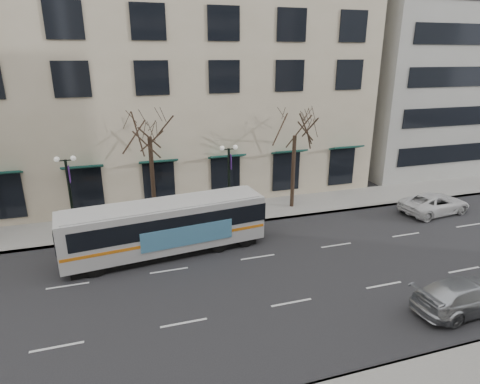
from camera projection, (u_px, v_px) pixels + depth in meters
name	position (u px, v px, depth m)	size (l,w,h in m)	color
ground	(176.00, 294.00, 19.16)	(160.00, 160.00, 0.00)	black
sidewalk_far	(226.00, 213.00, 28.67)	(80.00, 4.00, 0.15)	gray
building_hotel	(107.00, 40.00, 33.67)	(40.00, 20.00, 24.00)	tan
tree_far_mid	(148.00, 122.00, 24.87)	(3.60, 3.60, 8.55)	black
tree_far_right	(295.00, 122.00, 27.83)	(3.60, 3.60, 8.06)	black
lamp_post_left	(70.00, 193.00, 24.21)	(1.22, 0.45, 5.21)	black
lamp_post_right	(229.00, 178.00, 27.02)	(1.22, 0.45, 5.21)	black
city_bus	(167.00, 226.00, 22.62)	(11.55, 3.73, 3.08)	silver
silver_car	(465.00, 295.00, 17.79)	(2.03, 5.00, 1.45)	#A7ABAF
white_pickup	(435.00, 203.00, 28.76)	(2.41, 5.22, 1.45)	silver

